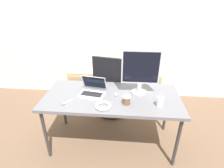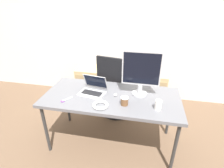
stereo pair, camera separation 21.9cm
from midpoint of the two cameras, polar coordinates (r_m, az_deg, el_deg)
name	(u,v)px [view 2 (the right image)]	position (r m, az deg, el deg)	size (l,w,h in m)	color
ground_plane	(111,141)	(2.71, 2.26, -18.14)	(14.00, 14.00, 0.00)	brown
wall_back	(127,32)	(3.39, 6.82, 16.37)	(10.00, 0.05, 2.60)	silver
desk	(111,99)	(2.25, 2.59, -5.08)	(1.72, 0.78, 0.78)	slate
office_chair	(115,92)	(3.00, 3.04, -2.80)	(0.57, 0.60, 1.11)	#232326
cabinet_left	(91,83)	(3.57, -5.20, 0.43)	(0.48, 0.47, 0.65)	tan
cabinet_right	(152,88)	(3.45, 14.86, -1.41)	(0.48, 0.47, 0.65)	tan
laptop_center	(93,89)	(2.28, -3.48, -1.82)	(0.36, 0.34, 0.22)	silver
monitor	(141,72)	(2.17, 12.37, 3.68)	(0.47, 0.20, 0.58)	#B7B7BC
mouse	(116,95)	(2.22, 4.00, -3.59)	(0.04, 0.06, 0.03)	silver
coffee_cup_white	(158,105)	(2.04, 17.88, -6.63)	(0.08, 0.08, 0.11)	white
coffee_cup_brown	(124,101)	(2.04, 7.17, -5.63)	(0.09, 0.09, 0.10)	brown
cable_coil	(100,105)	(2.02, -0.68, -6.98)	(0.19, 0.19, 0.04)	white
scissors	(66,100)	(2.18, -12.09, -5.12)	(0.11, 0.16, 0.01)	#B2B2B7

